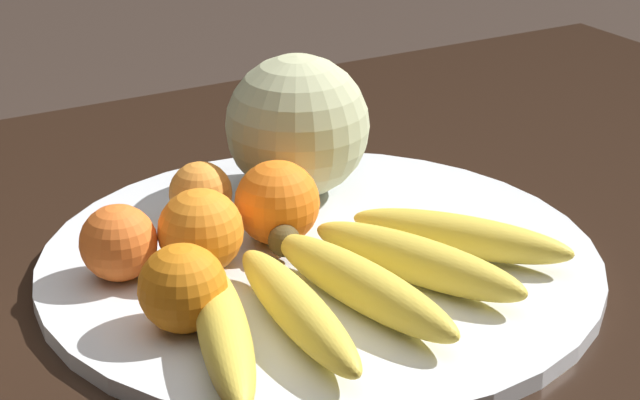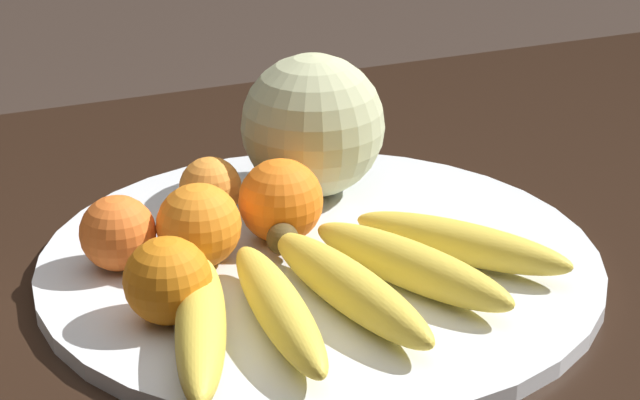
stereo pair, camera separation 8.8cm
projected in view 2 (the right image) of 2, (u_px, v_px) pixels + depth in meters
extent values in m
cube|color=black|center=(307.00, 324.00, 0.86)|extent=(1.57, 1.12, 0.04)
cube|color=black|center=(605.00, 300.00, 1.67)|extent=(0.07, 0.07, 0.72)
cylinder|color=silver|center=(320.00, 261.00, 0.90)|extent=(0.47, 0.47, 0.01)
torus|color=#47382D|center=(320.00, 260.00, 0.90)|extent=(0.47, 0.47, 0.01)
sphere|color=#B2B789|center=(313.00, 125.00, 0.99)|extent=(0.13, 0.13, 0.13)
sphere|color=#473819|center=(282.00, 239.00, 0.88)|extent=(0.03, 0.03, 0.03)
ellipsoid|color=gold|center=(201.00, 325.00, 0.76)|extent=(0.10, 0.20, 0.04)
ellipsoid|color=gold|center=(278.00, 307.00, 0.78)|extent=(0.05, 0.20, 0.04)
ellipsoid|color=gold|center=(349.00, 287.00, 0.81)|extent=(0.07, 0.21, 0.04)
ellipsoid|color=gold|center=(410.00, 265.00, 0.84)|extent=(0.11, 0.19, 0.04)
ellipsoid|color=gold|center=(461.00, 242.00, 0.88)|extent=(0.15, 0.17, 0.04)
sphere|color=orange|center=(210.00, 188.00, 0.96)|extent=(0.06, 0.06, 0.06)
sphere|color=orange|center=(118.00, 233.00, 0.87)|extent=(0.06, 0.06, 0.06)
sphere|color=orange|center=(168.00, 281.00, 0.79)|extent=(0.07, 0.07, 0.07)
sphere|color=orange|center=(199.00, 225.00, 0.87)|extent=(0.07, 0.07, 0.07)
sphere|color=orange|center=(281.00, 201.00, 0.91)|extent=(0.07, 0.07, 0.07)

